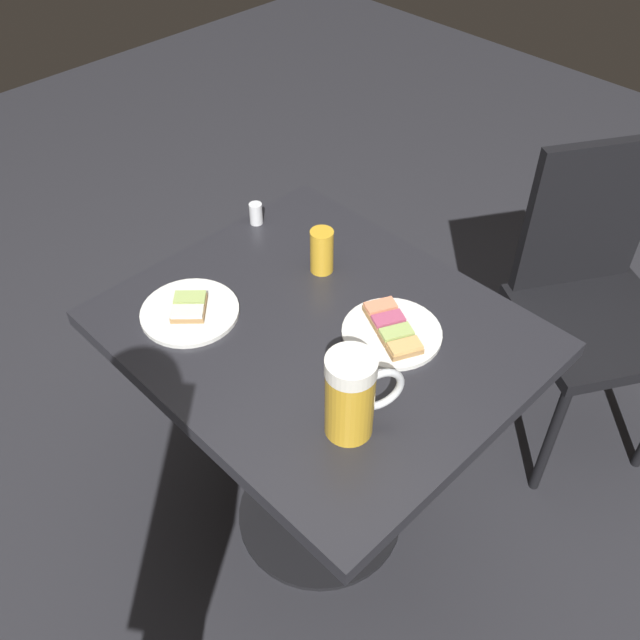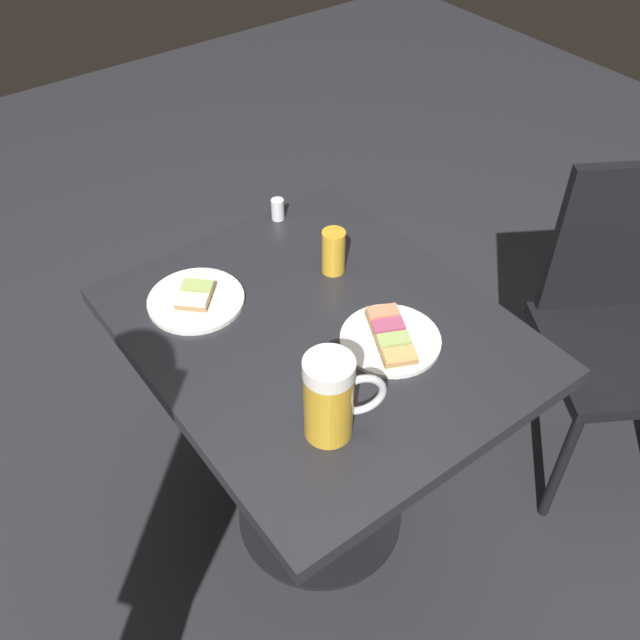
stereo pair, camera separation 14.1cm
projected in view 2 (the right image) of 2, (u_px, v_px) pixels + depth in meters
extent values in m
plane|color=#28282D|center=(320.00, 513.00, 1.91)|extent=(6.00, 6.00, 0.00)
cylinder|color=black|center=(320.00, 512.00, 1.91)|extent=(0.44, 0.44, 0.01)
cylinder|color=black|center=(320.00, 434.00, 1.67)|extent=(0.09, 0.09, 0.67)
cube|color=#232328|center=(320.00, 333.00, 1.44)|extent=(0.69, 0.81, 0.04)
cylinder|color=white|center=(390.00, 340.00, 1.39)|extent=(0.20, 0.20, 0.01)
cube|color=#9E7547|center=(383.00, 315.00, 1.43)|extent=(0.08, 0.06, 0.01)
cube|color=#EA8E66|center=(383.00, 312.00, 1.42)|extent=(0.07, 0.06, 0.01)
cube|color=#9E7547|center=(388.00, 329.00, 1.40)|extent=(0.08, 0.06, 0.01)
cube|color=#BC4C70|center=(388.00, 325.00, 1.39)|extent=(0.07, 0.06, 0.01)
cube|color=#9E7547|center=(393.00, 343.00, 1.37)|extent=(0.08, 0.06, 0.01)
cube|color=#ADC66B|center=(394.00, 339.00, 1.36)|extent=(0.07, 0.06, 0.01)
cube|color=#9E7547|center=(399.00, 358.00, 1.34)|extent=(0.08, 0.06, 0.01)
cube|color=#E5B266|center=(400.00, 354.00, 1.33)|extent=(0.07, 0.06, 0.01)
cylinder|color=white|center=(196.00, 300.00, 1.48)|extent=(0.20, 0.20, 0.01)
cube|color=#9E7547|center=(193.00, 303.00, 1.45)|extent=(0.08, 0.07, 0.01)
cube|color=white|center=(192.00, 299.00, 1.45)|extent=(0.07, 0.07, 0.01)
cube|color=#9E7547|center=(198.00, 290.00, 1.48)|extent=(0.08, 0.07, 0.01)
cube|color=#ADC66B|center=(197.00, 286.00, 1.48)|extent=(0.07, 0.07, 0.01)
cylinder|color=gold|center=(329.00, 404.00, 1.19)|extent=(0.09, 0.09, 0.15)
cylinder|color=white|center=(329.00, 369.00, 1.13)|extent=(0.09, 0.09, 0.03)
torus|color=silver|center=(360.00, 395.00, 1.19)|extent=(0.09, 0.05, 0.10)
cylinder|color=gold|center=(333.00, 252.00, 1.52)|extent=(0.05, 0.05, 0.10)
cylinder|color=silver|center=(278.00, 209.00, 1.68)|extent=(0.03, 0.03, 0.05)
cylinder|color=black|center=(561.00, 466.00, 1.77)|extent=(0.03, 0.03, 0.42)
cylinder|color=black|center=(522.00, 373.00, 2.00)|extent=(0.03, 0.03, 0.42)
cylinder|color=black|center=(630.00, 365.00, 2.02)|extent=(0.03, 0.03, 0.42)
cube|color=black|center=(623.00, 353.00, 1.74)|extent=(0.52, 0.52, 0.04)
cube|color=black|center=(622.00, 239.00, 1.71)|extent=(0.31, 0.20, 0.42)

